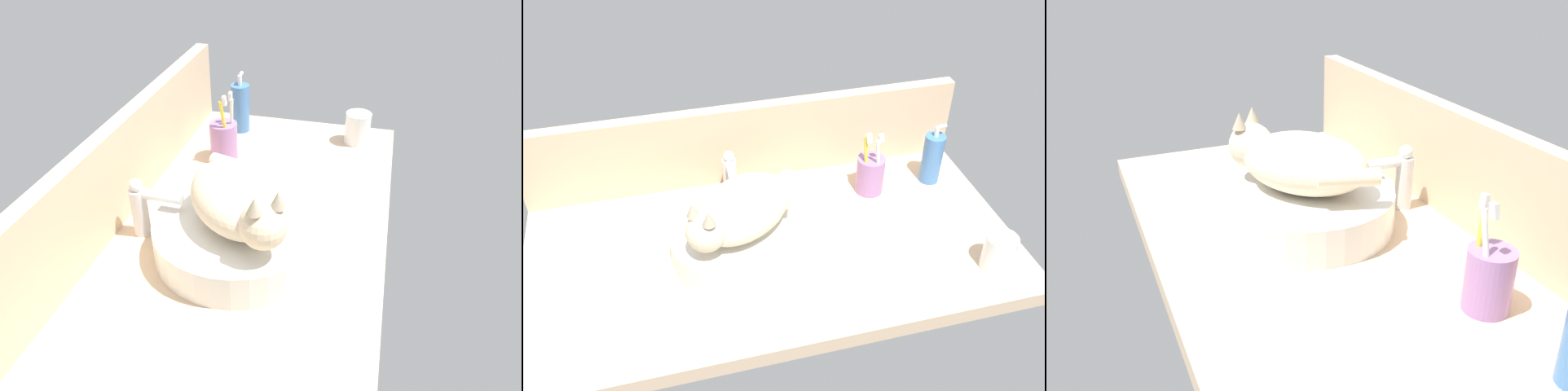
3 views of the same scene
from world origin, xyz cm
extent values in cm
cube|color=#D1B28E|center=(0.00, 0.00, -2.00)|extent=(114.91, 60.53, 4.00)
cube|color=#CCAD8C|center=(0.00, 28.46, 10.79)|extent=(114.91, 3.60, 21.58)
cylinder|color=silver|center=(-6.68, -0.56, 3.73)|extent=(34.29, 34.29, 7.46)
ellipsoid|color=beige|center=(-6.68, -0.56, 12.96)|extent=(30.14, 28.92, 11.00)
sphere|color=beige|center=(-15.93, -8.00, 14.46)|extent=(8.80, 8.80, 8.80)
cone|color=tan|center=(-15.33, -10.34, 19.86)|extent=(2.80, 2.80, 3.20)
cone|color=tan|center=(-18.09, -6.91, 19.86)|extent=(2.80, 2.80, 3.20)
cylinder|color=beige|center=(4.00, 3.12, 13.46)|extent=(6.24, 11.46, 3.20)
cylinder|color=silver|center=(-6.09, 21.09, 5.50)|extent=(3.60, 3.60, 11.00)
cylinder|color=silver|center=(-6.23, 16.09, 10.40)|extent=(2.47, 10.06, 2.20)
sphere|color=silver|center=(-6.09, 21.09, 12.20)|extent=(2.80, 2.80, 2.80)
cylinder|color=#996BA8|center=(29.59, 13.79, 5.10)|extent=(7.28, 7.28, 10.20)
cylinder|color=white|center=(30.67, 11.90, 8.90)|extent=(3.42, 2.35, 16.96)
cube|color=white|center=(30.67, 11.90, 17.40)|extent=(1.55, 1.00, 2.61)
cylinder|color=yellow|center=(27.74, 12.57, 8.90)|extent=(2.11, 2.74, 17.02)
cube|color=white|center=(27.74, 12.57, 17.40)|extent=(1.37, 1.06, 2.55)
camera|label=1|loc=(-84.45, -24.44, 67.82)|focal=35.00mm
camera|label=2|loc=(-22.56, -98.41, 95.41)|focal=40.00mm
camera|label=3|loc=(86.35, -39.90, 52.54)|focal=40.00mm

